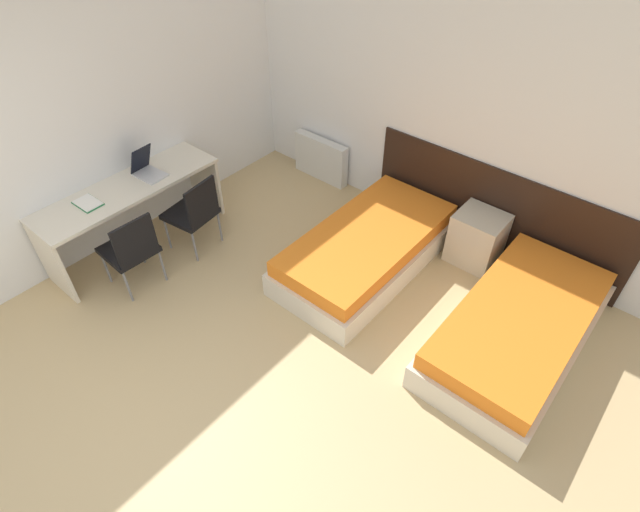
# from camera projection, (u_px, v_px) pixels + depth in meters

# --- Properties ---
(ground_plane) EXTENTS (20.00, 20.00, 0.00)m
(ground_plane) POSITION_uv_depth(u_px,v_px,m) (133.00, 460.00, 3.62)
(ground_plane) COLOR tan
(wall_back) EXTENTS (5.54, 0.05, 2.70)m
(wall_back) POSITION_uv_depth(u_px,v_px,m) (435.00, 105.00, 4.89)
(wall_back) COLOR white
(wall_back) RESTS_ON ground_plane
(wall_left) EXTENTS (0.05, 4.82, 2.70)m
(wall_left) POSITION_uv_depth(u_px,v_px,m) (129.00, 104.00, 4.89)
(wall_left) COLOR white
(wall_left) RESTS_ON ground_plane
(headboard_panel) EXTENTS (2.69, 0.03, 0.96)m
(headboard_panel) POSITION_uv_depth(u_px,v_px,m) (492.00, 211.00, 5.05)
(headboard_panel) COLOR black
(headboard_panel) RESTS_ON ground_plane
(bed_near_window) EXTENTS (0.99, 1.99, 0.43)m
(bed_near_window) POSITION_uv_depth(u_px,v_px,m) (367.00, 249.00, 5.03)
(bed_near_window) COLOR beige
(bed_near_window) RESTS_ON ground_plane
(bed_near_door) EXTENTS (0.99, 1.99, 0.43)m
(bed_near_door) POSITION_uv_depth(u_px,v_px,m) (518.00, 328.00, 4.27)
(bed_near_door) COLOR beige
(bed_near_door) RESTS_ON ground_plane
(nightstand) EXTENTS (0.47, 0.43, 0.56)m
(nightstand) POSITION_uv_depth(u_px,v_px,m) (477.00, 238.00, 5.04)
(nightstand) COLOR beige
(nightstand) RESTS_ON ground_plane
(radiator) EXTENTS (0.76, 0.12, 0.53)m
(radiator) POSITION_uv_depth(u_px,v_px,m) (321.00, 159.00, 6.20)
(radiator) COLOR silver
(radiator) RESTS_ON ground_plane
(desk) EXTENTS (0.58, 1.87, 0.74)m
(desk) POSITION_uv_depth(u_px,v_px,m) (131.00, 201.00, 5.02)
(desk) COLOR beige
(desk) RESTS_ON ground_plane
(chair_near_laptop) EXTENTS (0.50, 0.50, 0.84)m
(chair_near_laptop) POSITION_uv_depth(u_px,v_px,m) (194.00, 211.00, 5.06)
(chair_near_laptop) COLOR black
(chair_near_laptop) RESTS_ON ground_plane
(chair_near_notebook) EXTENTS (0.46, 0.46, 0.84)m
(chair_near_notebook) POSITION_uv_depth(u_px,v_px,m) (131.00, 248.00, 4.64)
(chair_near_notebook) COLOR black
(chair_near_notebook) RESTS_ON ground_plane
(laptop) EXTENTS (0.33, 0.25, 0.31)m
(laptop) POSITION_uv_depth(u_px,v_px,m) (147.00, 169.00, 5.03)
(laptop) COLOR silver
(laptop) RESTS_ON desk
(open_notebook) EXTENTS (0.28, 0.20, 0.02)m
(open_notebook) POSITION_uv_depth(u_px,v_px,m) (88.00, 203.00, 4.69)
(open_notebook) COLOR #236B3D
(open_notebook) RESTS_ON desk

